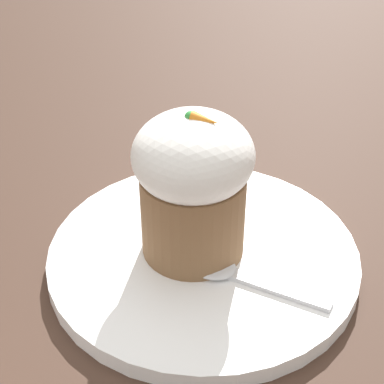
% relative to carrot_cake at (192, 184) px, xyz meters
% --- Properties ---
extents(ground_plane, '(4.00, 4.00, 0.00)m').
position_rel_carrot_cake_xyz_m(ground_plane, '(0.01, 0.00, -0.07)').
color(ground_plane, '#3D281E').
extents(dessert_plate, '(0.23, 0.23, 0.01)m').
position_rel_carrot_cake_xyz_m(dessert_plate, '(0.01, 0.00, -0.07)').
color(dessert_plate, white).
rests_on(dessert_plate, ground_plane).
extents(carrot_cake, '(0.08, 0.08, 0.11)m').
position_rel_carrot_cake_xyz_m(carrot_cake, '(0.00, 0.00, 0.00)').
color(carrot_cake, brown).
rests_on(carrot_cake, dessert_plate).
extents(spoon, '(0.11, 0.03, 0.01)m').
position_rel_carrot_cake_xyz_m(spoon, '(0.04, -0.02, -0.06)').
color(spoon, silver).
rests_on(spoon, dessert_plate).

